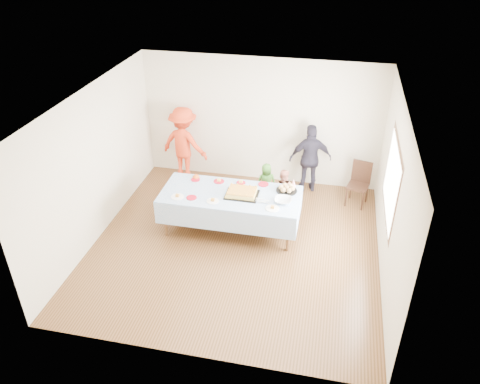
{
  "coord_description": "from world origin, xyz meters",
  "views": [
    {
      "loc": [
        1.47,
        -6.51,
        5.15
      ],
      "look_at": [
        0.02,
        0.3,
        0.93
      ],
      "focal_mm": 35.0,
      "sensor_mm": 36.0,
      "label": 1
    }
  ],
  "objects_px": {
    "adult_left": "(184,144)",
    "party_table": "(230,196)",
    "dining_chair": "(359,181)",
    "birthday_cake": "(242,193)"
  },
  "relations": [
    {
      "from": "adult_left",
      "to": "dining_chair",
      "type": "bearing_deg",
      "value": -171.86
    },
    {
      "from": "birthday_cake",
      "to": "party_table",
      "type": "bearing_deg",
      "value": 178.63
    },
    {
      "from": "party_table",
      "to": "birthday_cake",
      "type": "relative_size",
      "value": 4.28
    },
    {
      "from": "dining_chair",
      "to": "adult_left",
      "type": "bearing_deg",
      "value": -169.25
    },
    {
      "from": "party_table",
      "to": "dining_chair",
      "type": "distance_m",
      "value": 2.74
    },
    {
      "from": "birthday_cake",
      "to": "adult_left",
      "type": "bearing_deg",
      "value": 133.03
    },
    {
      "from": "adult_left",
      "to": "party_table",
      "type": "bearing_deg",
      "value": 141.85
    },
    {
      "from": "party_table",
      "to": "adult_left",
      "type": "xyz_separation_m",
      "value": [
        -1.43,
        1.76,
        0.09
      ]
    },
    {
      "from": "birthday_cake",
      "to": "adult_left",
      "type": "height_order",
      "value": "adult_left"
    },
    {
      "from": "dining_chair",
      "to": "adult_left",
      "type": "xyz_separation_m",
      "value": [
        -3.74,
        0.29,
        0.32
      ]
    }
  ]
}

